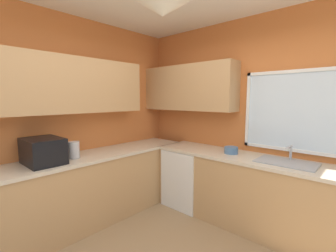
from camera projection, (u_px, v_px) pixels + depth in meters
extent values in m
cube|color=#D17238|center=(256.00, 119.00, 3.14)|extent=(3.78, 0.06, 2.72)
cube|color=#D17238|center=(61.00, 119.00, 3.03)|extent=(0.06, 3.75, 2.72)
cube|color=silver|center=(297.00, 111.00, 2.77)|extent=(1.15, 0.02, 0.91)
cube|color=white|center=(299.00, 71.00, 2.70)|extent=(1.23, 0.04, 0.04)
cube|color=white|center=(294.00, 150.00, 2.82)|extent=(1.23, 0.04, 0.04)
cube|color=white|center=(248.00, 110.00, 3.16)|extent=(0.04, 0.04, 0.99)
cube|color=tan|center=(48.00, 84.00, 2.70)|extent=(0.32, 2.54, 0.70)
cube|color=tan|center=(188.00, 88.00, 3.64)|extent=(1.60, 0.32, 0.70)
cone|color=silver|center=(163.00, 7.00, 1.67)|extent=(0.44, 0.44, 0.14)
cube|color=tan|center=(76.00, 194.00, 2.91)|extent=(0.62, 3.33, 0.87)
cube|color=beige|center=(74.00, 159.00, 2.86)|extent=(0.65, 3.36, 0.04)
cube|color=tan|center=(258.00, 196.00, 2.86)|extent=(2.84, 0.62, 0.87)
cube|color=beige|center=(260.00, 160.00, 2.81)|extent=(2.87, 0.65, 0.04)
cube|color=white|center=(188.00, 177.00, 3.55)|extent=(0.60, 0.60, 0.86)
cube|color=black|center=(43.00, 151.00, 2.58)|extent=(0.48, 0.36, 0.29)
cylinder|color=#B7B7BC|center=(74.00, 150.00, 2.82)|extent=(0.13, 0.13, 0.21)
cube|color=#9EA0A5|center=(286.00, 163.00, 2.61)|extent=(0.63, 0.40, 0.02)
cylinder|color=#B7B7BC|center=(291.00, 153.00, 2.72)|extent=(0.03, 0.03, 0.18)
cylinder|color=#B7B7BC|center=(289.00, 147.00, 2.63)|extent=(0.02, 0.20, 0.02)
cylinder|color=#4C7099|center=(231.00, 150.00, 3.06)|extent=(0.18, 0.18, 0.09)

